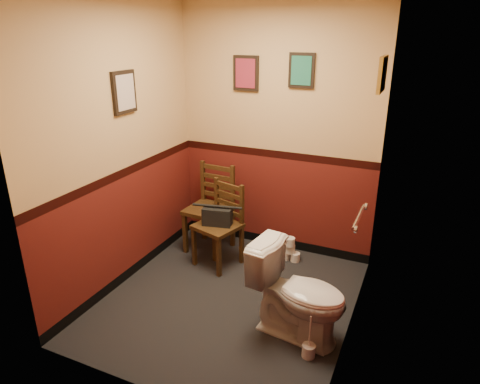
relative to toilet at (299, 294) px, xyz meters
name	(u,v)px	position (x,y,z in m)	size (l,w,h in m)	color
floor	(229,300)	(-0.72, 0.20, -0.39)	(2.20, 2.40, 0.00)	black
wall_back	(276,132)	(-0.72, 1.40, 0.96)	(2.20, 2.70, 0.00)	#561712
wall_front	(140,217)	(-0.72, -1.00, 0.96)	(2.20, 2.70, 0.00)	#561712
wall_left	(121,148)	(-1.82, 0.20, 0.96)	(2.40, 2.70, 0.00)	#561712
wall_right	(363,181)	(0.38, 0.20, 0.96)	(2.40, 2.70, 0.00)	#561712
grab_bar	(359,217)	(0.35, 0.45, 0.56)	(0.05, 0.56, 0.06)	silver
framed_print_back_a	(246,73)	(-1.07, 1.38, 1.56)	(0.28, 0.04, 0.36)	black
framed_print_back_b	(302,71)	(-0.47, 1.38, 1.61)	(0.26, 0.04, 0.34)	black
framed_print_left	(124,92)	(-1.80, 0.30, 1.46)	(0.04, 0.30, 0.38)	black
framed_print_right	(382,74)	(0.36, 0.80, 1.66)	(0.04, 0.34, 0.28)	olive
toilet	(299,294)	(0.00, 0.00, 0.00)	(0.45, 0.80, 0.78)	white
toilet_brush	(309,350)	(0.16, -0.22, -0.33)	(0.10, 0.10, 0.37)	silver
chair_left	(211,208)	(-1.35, 1.05, 0.10)	(0.49, 0.49, 0.98)	#4E3217
chair_right	(220,225)	(-1.10, 0.79, 0.06)	(0.52, 0.52, 0.90)	#4E3217
handbag	(217,216)	(-1.11, 0.75, 0.17)	(0.32, 0.21, 0.22)	black
tp_stack	(290,251)	(-0.43, 1.14, -0.27)	(0.22, 0.13, 0.28)	silver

